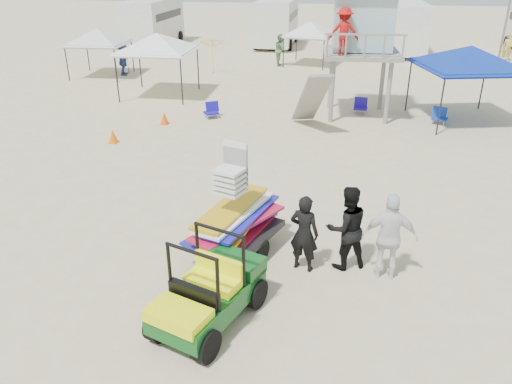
% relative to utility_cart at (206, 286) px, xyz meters
% --- Properties ---
extents(ground, '(140.00, 140.00, 0.00)m').
position_rel_utility_cart_xyz_m(ground, '(-0.13, -0.13, -0.79)').
color(ground, beige).
rests_on(ground, ground).
extents(utility_cart, '(1.79, 2.47, 1.69)m').
position_rel_utility_cart_xyz_m(utility_cart, '(0.00, 0.00, 0.00)').
color(utility_cart, '#0C4C17').
rests_on(utility_cart, ground).
extents(surf_trailer, '(1.99, 2.71, 2.27)m').
position_rel_utility_cart_xyz_m(surf_trailer, '(0.00, 2.33, 0.14)').
color(surf_trailer, black).
rests_on(surf_trailer, ground).
extents(man_left, '(0.70, 0.55, 1.69)m').
position_rel_utility_cart_xyz_m(man_left, '(1.52, 2.03, 0.06)').
color(man_left, black).
rests_on(man_left, ground).
extents(man_mid, '(1.10, 1.01, 1.84)m').
position_rel_utility_cart_xyz_m(man_mid, '(2.37, 2.28, 0.13)').
color(man_mid, black).
rests_on(man_mid, ground).
extents(man_right, '(1.10, 0.48, 1.86)m').
position_rel_utility_cart_xyz_m(man_right, '(3.22, 2.03, 0.14)').
color(man_right, white).
rests_on(man_right, ground).
extents(lifeguard_tower, '(3.11, 3.11, 4.71)m').
position_rel_utility_cart_xyz_m(lifeguard_tower, '(2.58, 13.90, 2.72)').
color(lifeguard_tower, gray).
rests_on(lifeguard_tower, ground).
extents(canopy_blue, '(4.18, 4.18, 3.36)m').
position_rel_utility_cart_xyz_m(canopy_blue, '(6.77, 13.68, 2.03)').
color(canopy_blue, black).
rests_on(canopy_blue, ground).
extents(canopy_white_a, '(3.24, 3.24, 3.28)m').
position_rel_utility_cart_xyz_m(canopy_white_a, '(-6.50, 15.53, 1.95)').
color(canopy_white_a, black).
rests_on(canopy_white_a, ground).
extents(canopy_white_b, '(3.01, 3.01, 2.96)m').
position_rel_utility_cart_xyz_m(canopy_white_b, '(-11.20, 19.14, 1.62)').
color(canopy_white_b, black).
rests_on(canopy_white_b, ground).
extents(canopy_white_c, '(3.11, 3.11, 2.97)m').
position_rel_utility_cart_xyz_m(canopy_white_c, '(-0.14, 24.20, 1.63)').
color(canopy_white_c, black).
rests_on(canopy_white_c, ground).
extents(umbrella_a, '(1.94, 1.97, 1.56)m').
position_rel_utility_cart_xyz_m(umbrella_a, '(-10.09, 20.12, -0.01)').
color(umbrella_a, '#B2132B').
rests_on(umbrella_a, ground).
extents(umbrella_b, '(2.91, 2.92, 1.95)m').
position_rel_utility_cart_xyz_m(umbrella_b, '(-5.26, 20.77, 0.19)').
color(umbrella_b, yellow).
rests_on(umbrella_b, ground).
extents(cone_near, '(0.34, 0.34, 0.50)m').
position_rel_utility_cart_xyz_m(cone_near, '(-5.83, 8.78, -0.54)').
color(cone_near, '#F46307').
rests_on(cone_near, ground).
extents(cone_far, '(0.34, 0.34, 0.50)m').
position_rel_utility_cart_xyz_m(cone_far, '(-4.78, 11.20, -0.54)').
color(cone_far, '#FD5208').
rests_on(cone_far, ground).
extents(beach_chair_a, '(0.73, 0.82, 0.64)m').
position_rel_utility_cart_xyz_m(beach_chair_a, '(-3.18, 12.43, -0.47)').
color(beach_chair_a, '#180EA0').
rests_on(beach_chair_a, ground).
extents(beach_chair_b, '(0.59, 0.63, 0.64)m').
position_rel_utility_cart_xyz_m(beach_chair_b, '(2.85, 14.17, -0.47)').
color(beach_chair_b, '#200FA5').
rests_on(beach_chair_b, ground).
extents(beach_chair_c, '(0.69, 0.76, 0.64)m').
position_rel_utility_cart_xyz_m(beach_chair_c, '(5.91, 13.22, -0.47)').
color(beach_chair_c, '#0F37AC').
rests_on(beach_chair_c, ground).
extents(rv_far_left, '(2.64, 6.80, 3.25)m').
position_rel_utility_cart_xyz_m(rv_far_left, '(-12.14, 29.86, 1.01)').
color(rv_far_left, silver).
rests_on(rv_far_left, ground).
extents(rv_mid_left, '(2.65, 6.50, 3.25)m').
position_rel_utility_cart_xyz_m(rv_mid_left, '(-3.14, 31.36, 1.01)').
color(rv_mid_left, silver).
rests_on(rv_mid_left, ground).
extents(rv_mid_right, '(2.64, 7.00, 3.25)m').
position_rel_utility_cart_xyz_m(rv_mid_right, '(5.86, 29.86, 1.01)').
color(rv_mid_right, silver).
rests_on(rv_mid_right, ground).
extents(distant_beachgoers, '(23.15, 15.83, 1.86)m').
position_rel_utility_cart_xyz_m(distant_beachgoers, '(-1.90, 20.47, 0.11)').
color(distant_beachgoers, navy).
rests_on(distant_beachgoers, ground).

